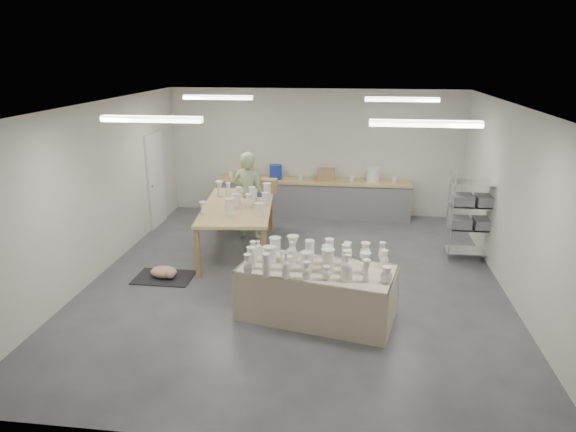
# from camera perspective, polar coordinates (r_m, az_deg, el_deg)

# --- Properties ---
(room) EXTENTS (8.00, 8.02, 3.00)m
(room) POSITION_cam_1_polar(r_m,az_deg,el_deg) (8.50, 0.27, 5.92)
(room) COLOR #424449
(room) RESTS_ON ground
(back_counter) EXTENTS (4.60, 0.60, 1.24)m
(back_counter) POSITION_cam_1_polar(r_m,az_deg,el_deg) (12.34, 2.74, 2.15)
(back_counter) COLOR tan
(back_counter) RESTS_ON ground
(wire_shelf) EXTENTS (0.88, 0.48, 1.80)m
(wire_shelf) POSITION_cam_1_polar(r_m,az_deg,el_deg) (10.26, 19.87, 0.35)
(wire_shelf) COLOR silver
(wire_shelf) RESTS_ON ground
(drying_table) EXTENTS (2.43, 1.54, 1.17)m
(drying_table) POSITION_cam_1_polar(r_m,az_deg,el_deg) (7.68, 3.19, -8.16)
(drying_table) COLOR olive
(drying_table) RESTS_ON ground
(work_table) EXTENTS (1.57, 2.71, 1.33)m
(work_table) POSITION_cam_1_polar(r_m,az_deg,el_deg) (10.07, -5.17, 1.32)
(work_table) COLOR tan
(work_table) RESTS_ON ground
(rug) EXTENTS (1.00, 0.70, 0.02)m
(rug) POSITION_cam_1_polar(r_m,az_deg,el_deg) (9.37, -13.61, -6.64)
(rug) COLOR black
(rug) RESTS_ON ground
(cat) EXTENTS (0.55, 0.47, 0.20)m
(cat) POSITION_cam_1_polar(r_m,az_deg,el_deg) (9.30, -13.56, -6.06)
(cat) COLOR white
(cat) RESTS_ON rug
(potter) EXTENTS (0.76, 0.58, 1.86)m
(potter) POSITION_cam_1_polar(r_m,az_deg,el_deg) (10.80, -4.41, 2.29)
(potter) COLOR #90A983
(potter) RESTS_ON ground
(red_stool) EXTENTS (0.33, 0.33, 0.29)m
(red_stool) POSITION_cam_1_polar(r_m,az_deg,el_deg) (11.25, -4.06, -0.64)
(red_stool) COLOR red
(red_stool) RESTS_ON ground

